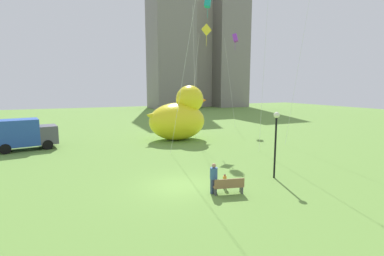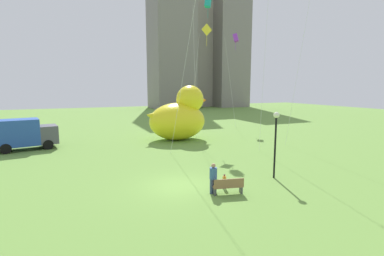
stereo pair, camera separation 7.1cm
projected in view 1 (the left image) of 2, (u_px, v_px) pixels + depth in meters
ground_plane at (179, 186)px, 16.55m from camera, size 140.00×140.00×0.00m
park_bench at (229, 186)px, 15.17m from camera, size 1.71×0.80×0.90m
person_adult at (214, 177)px, 15.28m from camera, size 0.41×0.41×1.67m
person_child at (225, 181)px, 16.06m from camera, size 0.21×0.21×0.85m
giant_inflatable_duck at (179, 117)px, 30.88m from camera, size 7.17×4.60×5.94m
lamppost at (276, 132)px, 17.61m from camera, size 0.37×0.37×4.21m
box_truck at (23, 135)px, 25.85m from camera, size 5.73×3.20×2.85m
city_skyline at (171, 45)px, 77.29m from camera, size 80.73×14.71×37.66m
kite_purple at (235, 39)px, 40.95m from camera, size 1.96×2.11×13.48m
kite_teal at (207, 3)px, 31.34m from camera, size 2.37×2.89×15.73m
kite_yellow at (205, 35)px, 30.46m from camera, size 2.62×2.04×12.50m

